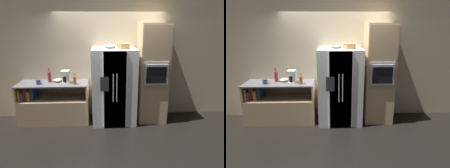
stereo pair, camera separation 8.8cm
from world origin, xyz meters
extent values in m
plane|color=black|center=(0.00, 0.00, 0.00)|extent=(20.00, 20.00, 0.00)
cube|color=beige|center=(0.00, 0.44, 1.40)|extent=(12.00, 0.06, 2.80)
cube|color=tan|center=(-1.29, 0.10, 0.29)|extent=(1.58, 0.62, 0.58)
cube|color=tan|center=(-1.29, 0.10, 0.58)|extent=(1.52, 0.57, 0.02)
cube|color=tan|center=(-2.06, 0.10, 0.75)|extent=(0.04, 0.62, 0.34)
cube|color=tan|center=(-0.51, 0.10, 0.75)|extent=(0.04, 0.62, 0.34)
cube|color=slate|center=(-1.29, 0.10, 0.93)|extent=(1.58, 0.62, 0.03)
cube|color=gold|center=(-2.00, 0.07, 0.72)|extent=(0.04, 0.42, 0.26)
cube|color=#934784|center=(-1.95, 0.07, 0.69)|extent=(0.05, 0.39, 0.19)
cube|color=#B72D28|center=(-1.90, 0.07, 0.73)|extent=(0.03, 0.38, 0.27)
cube|color=#337A4C|center=(-1.85, 0.07, 0.73)|extent=(0.04, 0.34, 0.28)
cube|color=orange|center=(-1.79, 0.07, 0.70)|extent=(0.05, 0.45, 0.23)
cube|color=#284C8E|center=(-1.73, 0.07, 0.72)|extent=(0.05, 0.33, 0.26)
cube|color=white|center=(0.10, 0.04, 0.86)|extent=(0.98, 0.74, 1.72)
cube|color=white|center=(0.09, -0.34, 0.86)|extent=(0.48, 0.02, 1.69)
cube|color=white|center=(0.11, -0.34, 0.86)|extent=(0.48, 0.02, 1.69)
cylinder|color=#B2B2B7|center=(0.06, -0.37, 0.95)|extent=(0.02, 0.02, 0.60)
cylinder|color=#B2B2B7|center=(0.14, -0.37, 0.95)|extent=(0.02, 0.02, 0.60)
cube|color=#2D2D33|center=(-0.12, -0.36, 1.03)|extent=(0.18, 0.01, 0.31)
cube|color=tan|center=(0.99, 0.09, 1.13)|extent=(0.64, 0.63, 2.26)
cube|color=#ADADB2|center=(0.99, -0.24, 1.22)|extent=(0.53, 0.04, 0.51)
cube|color=black|center=(0.99, -0.26, 1.19)|extent=(0.43, 0.01, 0.35)
cylinder|color=#B2B2B7|center=(0.99, -0.28, 1.42)|extent=(0.46, 0.02, 0.02)
cube|color=tan|center=(0.99, -0.22, 1.87)|extent=(0.60, 0.01, 0.71)
cylinder|color=tan|center=(0.30, 0.01, 1.78)|extent=(0.28, 0.28, 0.11)
torus|color=tan|center=(0.30, 0.01, 1.83)|extent=(0.30, 0.30, 0.02)
ellipsoid|color=#668C99|center=(0.01, 0.13, 1.76)|extent=(0.26, 0.26, 0.06)
cylinder|color=maroon|center=(-1.38, 0.19, 1.06)|extent=(0.08, 0.08, 0.23)
cone|color=maroon|center=(-1.38, 0.19, 1.20)|extent=(0.08, 0.08, 0.04)
cylinder|color=maroon|center=(-1.38, 0.19, 1.24)|extent=(0.03, 0.03, 0.04)
cylinder|color=brown|center=(-0.78, -0.03, 1.04)|extent=(0.08, 0.08, 0.18)
cone|color=brown|center=(-0.78, -0.03, 1.15)|extent=(0.08, 0.08, 0.04)
cylinder|color=brown|center=(-0.78, -0.03, 1.18)|extent=(0.03, 0.03, 0.03)
cylinder|color=#384C7A|center=(-1.59, 0.00, 1.00)|extent=(0.10, 0.10, 0.11)
torus|color=#384C7A|center=(-1.54, 0.00, 1.00)|extent=(0.07, 0.01, 0.07)
ellipsoid|color=white|center=(-1.20, 0.20, 0.99)|extent=(0.20, 0.20, 0.08)
cube|color=white|center=(-0.99, 0.08, 0.96)|extent=(0.18, 0.21, 0.02)
cylinder|color=black|center=(-1.01, 0.08, 1.03)|extent=(0.11, 0.11, 0.12)
cube|color=white|center=(-0.93, 0.08, 1.09)|extent=(0.06, 0.18, 0.29)
cube|color=white|center=(-0.99, 0.08, 1.19)|extent=(0.18, 0.21, 0.08)
camera|label=1|loc=(-0.17, -4.32, 2.24)|focal=32.00mm
camera|label=2|loc=(-0.08, -4.32, 2.24)|focal=32.00mm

